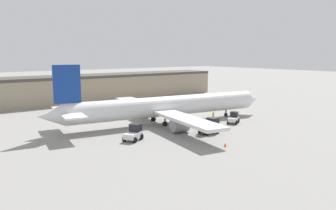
{
  "coord_description": "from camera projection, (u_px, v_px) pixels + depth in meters",
  "views": [
    {
      "loc": [
        -35.84,
        -47.22,
        12.67
      ],
      "look_at": [
        0.0,
        0.0,
        3.34
      ],
      "focal_mm": 35.0,
      "sensor_mm": 36.0,
      "label": 1
    }
  ],
  "objects": [
    {
      "name": "terminal_building",
      "position": [
        106.0,
        87.0,
        92.02
      ],
      "size": [
        69.44,
        10.56,
        6.99
      ],
      "color": "gray",
      "rests_on": "ground_plane"
    },
    {
      "name": "baggage_tug",
      "position": [
        134.0,
        133.0,
        48.22
      ],
      "size": [
        3.47,
        3.16,
        2.37
      ],
      "rotation": [
        0.0,
        0.0,
        0.51
      ],
      "color": "silver",
      "rests_on": "ground_plane"
    },
    {
      "name": "belt_loader_truck",
      "position": [
        210.0,
        126.0,
        52.44
      ],
      "size": [
        3.2,
        2.12,
        2.46
      ],
      "rotation": [
        0.0,
        0.0,
        -0.03
      ],
      "color": "#2D2D33",
      "rests_on": "ground_plane"
    },
    {
      "name": "pushback_tug",
      "position": [
        234.0,
        118.0,
        60.06
      ],
      "size": [
        3.18,
        2.83,
        2.09
      ],
      "rotation": [
        0.0,
        0.0,
        0.5
      ],
      "color": "silver",
      "rests_on": "ground_plane"
    },
    {
      "name": "ground_plane",
      "position": [
        168.0,
        123.0,
        60.53
      ],
      "size": [
        400.0,
        400.0,
        0.0
      ],
      "primitive_type": "plane",
      "color": "gray"
    },
    {
      "name": "safety_cone_near",
      "position": [
        225.0,
        145.0,
        45.04
      ],
      "size": [
        0.36,
        0.36,
        0.55
      ],
      "color": "#EF590F",
      "rests_on": "ground_plane"
    },
    {
      "name": "ground_crew_worker",
      "position": [
        213.0,
        116.0,
        62.33
      ],
      "size": [
        0.38,
        0.38,
        1.71
      ],
      "rotation": [
        0.0,
        0.0,
        1.65
      ],
      "color": "#1E2338",
      "rests_on": "ground_plane"
    },
    {
      "name": "airplane",
      "position": [
        163.0,
        107.0,
        59.58
      ],
      "size": [
        44.07,
        36.16,
        10.97
      ],
      "rotation": [
        0.0,
        0.0,
        -0.16
      ],
      "color": "silver",
      "rests_on": "ground_plane"
    }
  ]
}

